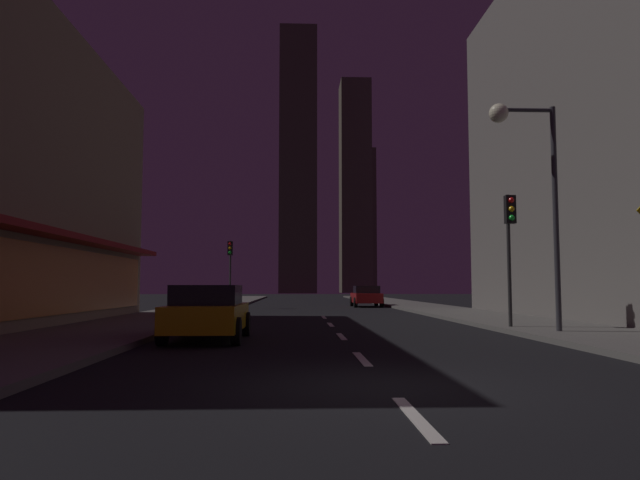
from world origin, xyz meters
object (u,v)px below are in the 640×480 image
at_px(traffic_light_far_left, 230,259).
at_px(car_parked_far, 366,296).
at_px(car_parked_near, 208,312).
at_px(fire_hydrant_far_left, 192,308).
at_px(traffic_light_near_right, 510,230).
at_px(street_lamp_right, 526,160).

bearing_deg(traffic_light_far_left, car_parked_far, 17.08).
distance_m(car_parked_near, car_parked_far, 26.36).
bearing_deg(fire_hydrant_far_left, traffic_light_near_right, -36.05).
distance_m(car_parked_near, street_lamp_right, 10.01).
distance_m(fire_hydrant_far_left, street_lamp_right, 15.82).
distance_m(fire_hydrant_far_left, traffic_light_near_right, 14.36).
bearing_deg(car_parked_near, street_lamp_right, 5.89).
distance_m(car_parked_far, traffic_light_far_left, 9.83).
relative_size(car_parked_far, traffic_light_near_right, 1.01).
bearing_deg(car_parked_near, traffic_light_far_left, 94.81).
height_order(car_parked_near, fire_hydrant_far_left, car_parked_near).
xyz_separation_m(car_parked_far, street_lamp_right, (1.78, -24.43, 4.33)).
relative_size(traffic_light_far_left, street_lamp_right, 0.64).
bearing_deg(fire_hydrant_far_left, car_parked_far, 56.48).
height_order(car_parked_near, car_parked_far, same).
distance_m(car_parked_near, traffic_light_near_right, 9.81).
bearing_deg(car_parked_far, traffic_light_near_right, -85.20).
relative_size(fire_hydrant_far_left, traffic_light_far_left, 0.16).
relative_size(car_parked_near, fire_hydrant_far_left, 6.48).
bearing_deg(traffic_light_near_right, street_lamp_right, -93.84).
xyz_separation_m(car_parked_near, traffic_light_near_right, (9.10, 2.72, 2.45)).
bearing_deg(traffic_light_near_right, fire_hydrant_far_left, 143.95).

